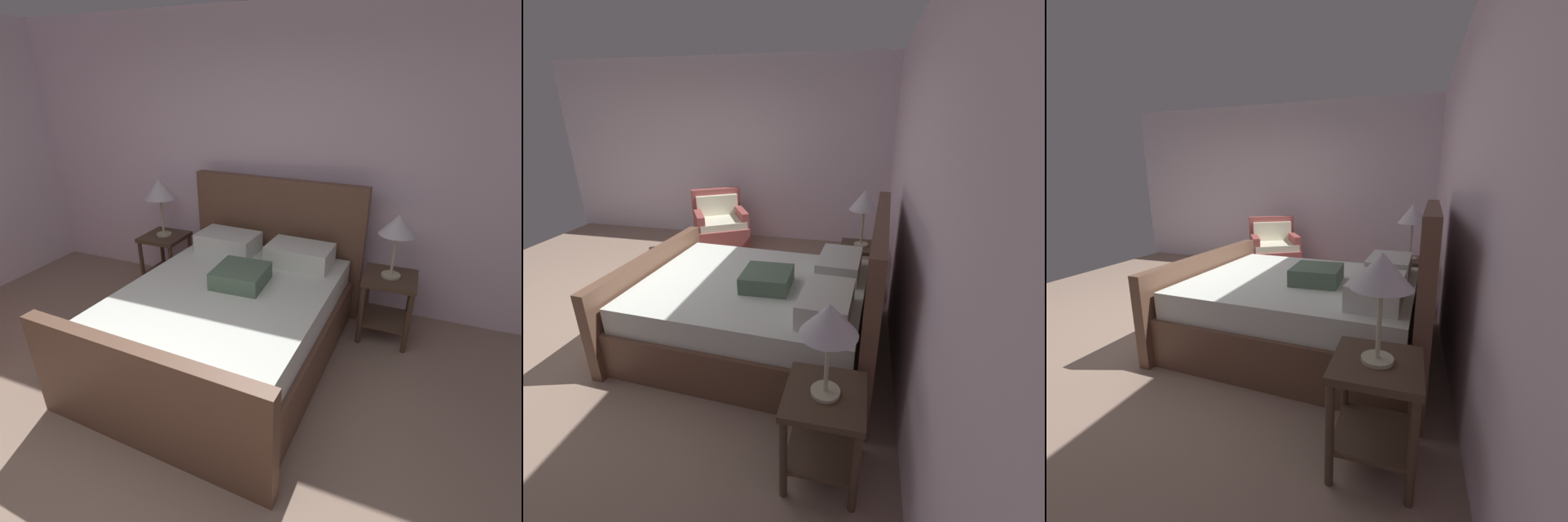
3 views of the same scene
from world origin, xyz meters
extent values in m
cube|color=gray|center=(0.00, 0.00, -0.01)|extent=(5.88, 5.43, 0.02)
cube|color=silver|center=(0.00, 2.77, 1.37)|extent=(6.00, 0.12, 2.74)
cube|color=silver|center=(-3.00, 0.00, 1.37)|extent=(0.12, 5.55, 2.74)
cube|color=brown|center=(-0.01, 1.48, 0.20)|extent=(1.71, 2.04, 0.40)
cube|color=brown|center=(0.05, 2.51, 0.64)|extent=(1.73, 0.19, 1.29)
cube|color=brown|center=(-0.06, 0.45, 0.38)|extent=(1.73, 0.19, 0.77)
cube|color=silver|center=(-0.01, 1.48, 0.51)|extent=(1.63, 1.98, 0.22)
cube|color=silver|center=(-0.33, 2.20, 0.71)|extent=(0.58, 0.39, 0.18)
cube|color=silver|center=(0.39, 2.16, 0.71)|extent=(0.58, 0.39, 0.18)
cube|color=#516A56|center=(0.06, 1.63, 0.69)|extent=(0.41, 0.41, 0.14)
cube|color=#493526|center=(1.17, 2.25, 0.58)|extent=(0.44, 0.44, 0.04)
cube|color=#493526|center=(1.17, 2.25, 0.18)|extent=(0.40, 0.40, 0.02)
cylinder|color=#493526|center=(0.98, 2.06, 0.28)|extent=(0.04, 0.04, 0.56)
cylinder|color=#493526|center=(1.36, 2.06, 0.28)|extent=(0.04, 0.04, 0.56)
cylinder|color=#493526|center=(0.98, 2.44, 0.28)|extent=(0.04, 0.04, 0.56)
cylinder|color=#493526|center=(1.36, 2.44, 0.28)|extent=(0.04, 0.04, 0.56)
cylinder|color=#B7B293|center=(1.17, 2.25, 0.61)|extent=(0.16, 0.16, 0.02)
cylinder|color=#B7B293|center=(1.17, 2.25, 0.80)|extent=(0.02, 0.02, 0.36)
cone|color=silver|center=(1.17, 2.25, 1.06)|extent=(0.30, 0.30, 0.17)
cube|color=#493526|center=(-1.19, 2.38, 0.58)|extent=(0.44, 0.44, 0.04)
cube|color=#493526|center=(-1.19, 2.38, 0.18)|extent=(0.40, 0.40, 0.02)
cylinder|color=#493526|center=(-1.38, 2.19, 0.28)|extent=(0.04, 0.04, 0.56)
cylinder|color=#493526|center=(-1.00, 2.19, 0.28)|extent=(0.04, 0.04, 0.56)
cylinder|color=#493526|center=(-1.38, 2.57, 0.28)|extent=(0.04, 0.04, 0.56)
cylinder|color=#493526|center=(-1.00, 2.57, 0.28)|extent=(0.04, 0.04, 0.56)
cylinder|color=#B7B293|center=(-1.19, 2.38, 0.61)|extent=(0.16, 0.16, 0.02)
cylinder|color=#B7B293|center=(-1.19, 2.38, 0.81)|extent=(0.02, 0.02, 0.39)
cone|color=silver|center=(-1.19, 2.38, 1.11)|extent=(0.32, 0.32, 0.21)
cube|color=#9A4743|center=(-2.11, 0.32, 0.21)|extent=(0.99, 0.99, 0.42)
cube|color=beige|center=(-2.11, 0.32, 0.47)|extent=(0.91, 0.91, 0.10)
cube|color=#9A4743|center=(-2.38, 0.16, 0.66)|extent=(0.48, 0.68, 0.48)
cube|color=beige|center=(-2.30, 0.21, 0.64)|extent=(0.40, 0.57, 0.36)
cube|color=#9A4743|center=(-1.95, 0.06, 0.53)|extent=(0.61, 0.42, 0.22)
cube|color=#9A4743|center=(-2.27, 0.58, 0.53)|extent=(0.61, 0.42, 0.22)
camera|label=1|loc=(1.25, -0.94, 2.11)|focal=27.09mm
camera|label=2|loc=(2.69, 2.36, 2.01)|focal=24.78mm
camera|label=3|loc=(2.69, 2.36, 1.46)|focal=22.95mm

